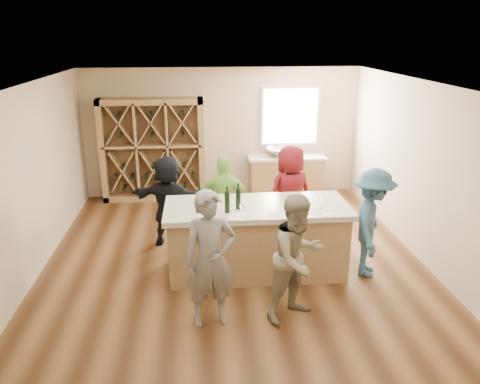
{
  "coord_description": "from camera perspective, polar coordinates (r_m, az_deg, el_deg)",
  "views": [
    {
      "loc": [
        -0.52,
        -6.63,
        3.51
      ],
      "look_at": [
        0.1,
        0.2,
        1.15
      ],
      "focal_mm": 35.0,
      "sensor_mm": 36.0,
      "label": 1
    }
  ],
  "objects": [
    {
      "name": "wine_glass_e",
      "position": [
        6.83,
        9.85,
        -1.42
      ],
      "size": [
        0.07,
        0.07,
        0.16
      ],
      "primitive_type": "cone",
      "rotation": [
        0.0,
        0.0,
        0.18
      ],
      "color": "white",
      "rests_on": "tasting_counter_top"
    },
    {
      "name": "wine_bottle_d",
      "position": [
        6.58,
        -1.57,
        -1.24
      ],
      "size": [
        0.08,
        0.08,
        0.31
      ],
      "primitive_type": "cylinder",
      "rotation": [
        0.0,
        0.0,
        -0.09
      ],
      "color": "black",
      "rests_on": "tasting_counter_top"
    },
    {
      "name": "wall_left",
      "position": [
        7.4,
        -24.92,
        0.61
      ],
      "size": [
        0.1,
        7.0,
        2.8
      ],
      "primitive_type": "cube",
      "color": "#C4AE8E",
      "rests_on": "ground"
    },
    {
      "name": "person_far_mid",
      "position": [
        7.81,
        -1.83,
        -1.26
      ],
      "size": [
        1.04,
        0.7,
        1.62
      ],
      "primitive_type": "imported",
      "rotation": [
        0.0,
        0.0,
        2.9
      ],
      "color": "#8CC64C",
      "rests_on": "floor"
    },
    {
      "name": "wine_rack",
      "position": [
        10.23,
        -10.57,
        5.05
      ],
      "size": [
        2.2,
        0.45,
        2.2
      ],
      "primitive_type": "cube",
      "color": "#967447",
      "rests_on": "floor"
    },
    {
      "name": "wine_bottle_b",
      "position": [
        6.59,
        -3.25,
        -1.38
      ],
      "size": [
        0.08,
        0.08,
        0.28
      ],
      "primitive_type": "cylinder",
      "rotation": [
        0.0,
        0.0,
        0.24
      ],
      "color": "black",
      "rests_on": "tasting_counter_top"
    },
    {
      "name": "tasting_menu_a",
      "position": [
        6.49,
        -0.25,
        -2.99
      ],
      "size": [
        0.28,
        0.33,
        0.0
      ],
      "primitive_type": "cube",
      "rotation": [
        0.0,
        0.0,
        -0.27
      ],
      "color": "white",
      "rests_on": "tasting_counter_top"
    },
    {
      "name": "tasting_counter_base",
      "position": [
        7.13,
        2.02,
        -6.0
      ],
      "size": [
        2.6,
        1.0,
        1.0
      ],
      "primitive_type": "cube",
      "color": "#967447",
      "rests_on": "floor"
    },
    {
      "name": "wine_glass_c",
      "position": [
        6.61,
        8.2,
        -2.02
      ],
      "size": [
        0.08,
        0.08,
        0.17
      ],
      "primitive_type": "cone",
      "rotation": [
        0.0,
        0.0,
        0.42
      ],
      "color": "white",
      "rests_on": "tasting_counter_top"
    },
    {
      "name": "wine_bottle_a",
      "position": [
        6.69,
        -4.93,
        -0.92
      ],
      "size": [
        0.1,
        0.1,
        0.32
      ],
      "primitive_type": "cylinder",
      "rotation": [
        0.0,
        0.0,
        -0.41
      ],
      "color": "black",
      "rests_on": "tasting_counter_top"
    },
    {
      "name": "tasting_menu_c",
      "position": [
        6.75,
        10.14,
        -2.4
      ],
      "size": [
        0.29,
        0.35,
        0.0
      ],
      "primitive_type": "cube",
      "rotation": [
        0.0,
        0.0,
        0.24
      ],
      "color": "white",
      "rests_on": "tasting_counter_top"
    },
    {
      "name": "faucet",
      "position": [
        10.44,
        4.47,
        5.43
      ],
      "size": [
        0.02,
        0.02,
        0.3
      ],
      "primitive_type": "cylinder",
      "color": "silver",
      "rests_on": "back_counter_top"
    },
    {
      "name": "person_far_right",
      "position": [
        8.09,
        6.11,
        -0.28
      ],
      "size": [
        0.97,
        0.81,
        1.71
      ],
      "primitive_type": "imported",
      "rotation": [
        0.0,
        0.0,
        3.51
      ],
      "color": "#590F14",
      "rests_on": "floor"
    },
    {
      "name": "wine_glass_d",
      "position": [
        6.83,
        6.23,
        -1.2
      ],
      "size": [
        0.08,
        0.08,
        0.17
      ],
      "primitive_type": "cone",
      "rotation": [
        0.0,
        0.0,
        -0.41
      ],
      "color": "white",
      "rests_on": "tasting_counter_top"
    },
    {
      "name": "ceiling",
      "position": [
        6.68,
        -0.72,
        13.32
      ],
      "size": [
        6.0,
        7.0,
        0.1
      ],
      "primitive_type": "cube",
      "color": "white",
      "rests_on": "ground"
    },
    {
      "name": "sink",
      "position": [
        10.28,
        4.62,
        4.88
      ],
      "size": [
        0.54,
        0.54,
        0.19
      ],
      "primitive_type": "imported",
      "color": "silver",
      "rests_on": "back_counter_top"
    },
    {
      "name": "person_near_right",
      "position": [
        5.94,
        7.06,
        -7.97
      ],
      "size": [
        0.92,
        0.79,
        1.66
      ],
      "primitive_type": "imported",
      "rotation": [
        0.0,
        0.0,
        0.53
      ],
      "color": "gray",
      "rests_on": "floor"
    },
    {
      "name": "wall_front",
      "position": [
        3.77,
        3.75,
        -15.12
      ],
      "size": [
        6.0,
        0.1,
        2.8
      ],
      "primitive_type": "cube",
      "color": "#C4AE8E",
      "rests_on": "ground"
    },
    {
      "name": "floor",
      "position": [
        7.54,
        -0.63,
        -9.17
      ],
      "size": [
        6.0,
        7.0,
        0.1
      ],
      "primitive_type": "cube",
      "color": "#57351C",
      "rests_on": "ground"
    },
    {
      "name": "person_far_left",
      "position": [
        7.99,
        -8.68,
        -1.11
      ],
      "size": [
        1.56,
        0.98,
        1.59
      ],
      "primitive_type": "imported",
      "rotation": [
        0.0,
        0.0,
        2.81
      ],
      "color": "black",
      "rests_on": "floor"
    },
    {
      "name": "wall_back",
      "position": [
        10.41,
        -2.23,
        7.28
      ],
      "size": [
        6.0,
        0.1,
        2.8
      ],
      "primitive_type": "cube",
      "color": "#C4AE8E",
      "rests_on": "ground"
    },
    {
      "name": "window_frame",
      "position": [
        10.45,
        6.12,
        9.19
      ],
      "size": [
        1.3,
        0.06,
        1.3
      ],
      "primitive_type": "cube",
      "color": "white",
      "rests_on": "wall_back"
    },
    {
      "name": "tasting_menu_b",
      "position": [
        6.54,
        4.53,
        -2.85
      ],
      "size": [
        0.25,
        0.33,
        0.0
      ],
      "primitive_type": "cube",
      "rotation": [
        0.0,
        0.0,
        0.07
      ],
      "color": "white",
      "rests_on": "tasting_counter_top"
    },
    {
      "name": "person_server",
      "position": [
        7.19,
        15.77,
        -3.66
      ],
      "size": [
        0.86,
        1.18,
        1.66
      ],
      "primitive_type": "imported",
      "rotation": [
        0.0,
        0.0,
        1.19
      ],
      "color": "#335972",
      "rests_on": "floor"
    },
    {
      "name": "window_pane",
      "position": [
        10.41,
        6.16,
        9.16
      ],
      "size": [
        1.18,
        0.01,
        1.18
      ],
      "primitive_type": "cube",
      "color": "white",
      "rests_on": "wall_back"
    },
    {
      "name": "back_counter_top",
      "position": [
        10.35,
        5.7,
        4.24
      ],
      "size": [
        1.7,
        0.62,
        0.06
      ],
      "primitive_type": "cube",
      "color": "#BEB29C",
      "rests_on": "back_counter_base"
    },
    {
      "name": "person_near_left",
      "position": [
        5.77,
        -3.64,
        -8.2
      ],
      "size": [
        0.71,
        0.57,
        1.76
      ],
      "primitive_type": "imported",
      "rotation": [
        0.0,
        0.0,
        0.16
      ],
      "color": "slate",
      "rests_on": "floor"
    },
    {
      "name": "wine_bottle_e",
      "position": [
        6.71,
        -0.21,
        -0.86
      ],
      "size": [
        0.1,
        0.1,
        0.3
      ],
      "primitive_type": "cylinder",
      "rotation": [
        0.0,
        0.0,
        -0.44
      ],
      "color": "black",
      "rests_on": "tasting_counter_top"
    },
    {
      "name": "wine_glass_a",
      "position": [
        6.41,
        0.19,
        -2.36
      ],
      "size": [
        0.09,
        0.09,
        0.19
      ],
      "primitive_type": "cone",
      "rotation": [
        0.0,
        0.0,
        -0.29
      ],
      "color": "white",
      "rests_on": "tasting_counter_top"
    },
    {
      "name": "wall_right",
      "position": [
        7.82,
        22.23,
        1.89
      ],
      "size": [
        0.1,
        7.0,
        2.8
      ],
      "primitive_type": "cube",
      "color": "#C4AE8E",
      "rests_on": "ground"
    },
    {
      "name": "back_counter_base",
      "position": [
        10.48,
        5.62,
        1.81
      ],
      "size": [
        1.6,
        0.58,
        0.86
      ],
      "primitive_type": "cube",
      "color": "#967447",
      "rests_on": "floor"
    },
    {
      "name": "tasting_counter_top",
      "position": [
        6.92,
        2.08,
        -1.94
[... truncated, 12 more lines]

